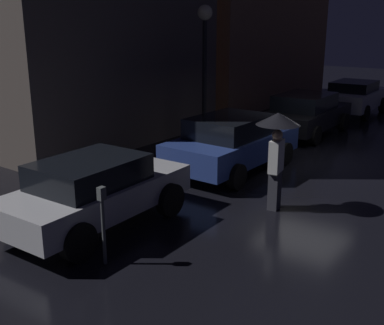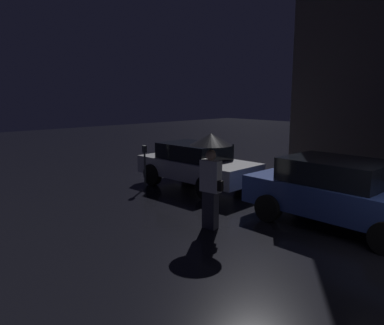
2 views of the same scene
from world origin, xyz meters
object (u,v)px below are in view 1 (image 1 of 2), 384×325
Objects in this scene: parked_car_white at (354,96)px; street_lamp_near at (205,44)px; pedestrian_with_umbrella at (277,138)px; parked_car_black at (306,113)px; parked_car_blue at (232,142)px; parked_car_silver at (95,190)px; parking_meter at (103,217)px.

street_lamp_near reaches higher than parked_car_white.
parked_car_black is at bearing -170.00° from pedestrian_with_umbrella.
street_lamp_near reaches higher than parked_car_blue.
parked_car_white is (10.18, 0.13, -0.02)m from parked_car_blue.
parked_car_black is (5.21, 0.19, -0.02)m from parked_car_blue.
parked_car_blue is at bearing -3.85° from parked_car_silver.
pedestrian_with_umbrella reaches higher than parked_car_white.
pedestrian_with_umbrella is at bearing -16.16° from parking_meter.
street_lamp_near is at bearing 15.89° from parked_car_silver.
parked_car_silver is 9.96m from parked_car_black.
parked_car_white is (14.93, -0.04, 0.01)m from parked_car_silver.
parking_meter is (-10.96, -1.29, 0.07)m from parked_car_black.
parking_meter is (-15.93, -1.23, 0.08)m from parked_car_white.
pedestrian_with_umbrella is 0.48× the size of street_lamp_near.
parked_car_silver is 2.95× the size of parking_meter.
pedestrian_with_umbrella is (-7.06, -2.42, 0.80)m from parked_car_black.
parked_car_black is 7.51m from pedestrian_with_umbrella.
parked_car_white is 2.97× the size of parking_meter.
parked_car_black is 4.58m from street_lamp_near.
pedestrian_with_umbrella is 1.55× the size of parking_meter.
street_lamp_near is at bearing 50.21° from parked_car_blue.
parked_car_black is 11.04m from parking_meter.
parked_car_blue is 5.86m from parking_meter.
parked_car_silver is 7.49m from street_lamp_near.
parked_car_white reaches higher than parked_car_silver.
parking_meter is at bearing -168.37° from parked_car_blue.
street_lamp_near is (3.84, 4.55, 1.66)m from pedestrian_with_umbrella.
parked_car_blue reaches higher than parking_meter.
parked_car_white is at bearing -177.80° from pedestrian_with_umbrella.
parked_car_silver is 0.92× the size of parked_car_black.
parked_car_black is (9.96, 0.01, 0.02)m from parked_car_silver.
parked_car_white is 1.92× the size of pedestrian_with_umbrella.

